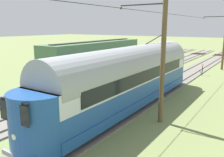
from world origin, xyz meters
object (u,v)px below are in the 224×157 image
coach_adjacent (96,57)px  catenary_pole_foreground (224,41)px  track_end_bumper (136,62)px  vintage_streetcar (130,76)px  switch_stand (202,69)px  spare_tie_stack (76,70)px  catenary_pole_mid_near (162,59)px

coach_adjacent → catenary_pole_foreground: (-11.34, -12.50, 1.63)m
track_end_bumper → coach_adjacent: bearing=90.0°
vintage_streetcar → catenary_pole_foreground: size_ratio=2.52×
switch_stand → spare_tie_stack: size_ratio=0.51×
coach_adjacent → vintage_streetcar: bearing=139.2°
vintage_streetcar → switch_stand: (-1.52, -14.64, -1.56)m
catenary_pole_foreground → spare_tie_stack: 19.45m
vintage_streetcar → catenary_pole_mid_near: catenary_pole_mid_near is taller
coach_adjacent → spare_tie_stack: size_ratio=6.12×
catenary_pole_mid_near → spare_tie_stack: 17.49m
coach_adjacent → track_end_bumper: coach_adjacent is taller
catenary_pole_foreground → switch_stand: (1.22, 5.29, -3.10)m
vintage_streetcar → catenary_pole_foreground: (-2.74, -19.93, 1.53)m
coach_adjacent → catenary_pole_mid_near: (-11.34, 8.67, 1.63)m
switch_stand → spare_tie_stack: (13.43, 7.01, -0.43)m
coach_adjacent → spare_tie_stack: 3.82m
spare_tie_stack → track_end_bumper: 10.16m
vintage_streetcar → catenary_pole_foreground: catenary_pole_foreground is taller
catenary_pole_mid_near → track_end_bumper: size_ratio=4.03×
catenary_pole_foreground → catenary_pole_mid_near: size_ratio=1.00×
catenary_pole_mid_near → switch_stand: 16.23m
vintage_streetcar → track_end_bumper: 19.35m
spare_tie_stack → vintage_streetcar: bearing=147.4°
catenary_pole_foreground → spare_tie_stack: (14.65, 12.30, -3.53)m
catenary_pole_mid_near → track_end_bumper: catenary_pole_mid_near is taller
catenary_pole_mid_near → coach_adjacent: bearing=-37.4°
coach_adjacent → track_end_bumper: size_ratio=8.16×
switch_stand → vintage_streetcar: bearing=84.1°
vintage_streetcar → coach_adjacent: 11.36m
catenary_pole_mid_near → switch_stand: catenary_pole_mid_near is taller
coach_adjacent → spare_tie_stack: (3.31, -0.20, -1.90)m
switch_stand → spare_tie_stack: bearing=27.6°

